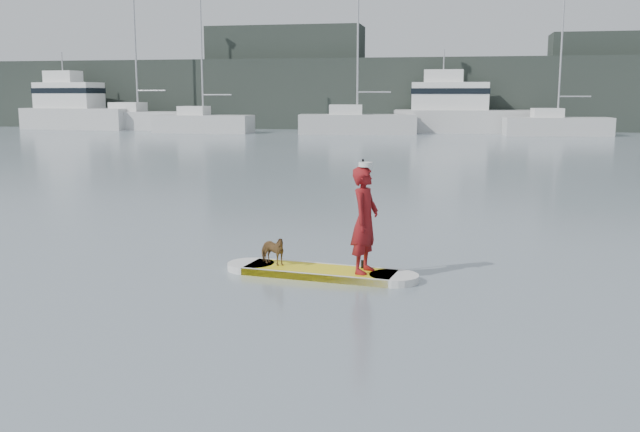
% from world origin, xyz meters
% --- Properties ---
extents(ground, '(140.00, 140.00, 0.00)m').
position_xyz_m(ground, '(0.00, 0.00, 0.00)').
color(ground, slate).
rests_on(ground, ground).
extents(paddleboard, '(3.28, 1.14, 0.12)m').
position_xyz_m(paddleboard, '(3.72, 1.11, 0.06)').
color(paddleboard, yellow).
rests_on(paddleboard, ground).
extents(paddler, '(0.54, 0.70, 1.71)m').
position_xyz_m(paddler, '(4.47, 1.01, 0.98)').
color(paddler, maroon).
rests_on(paddler, paddleboard).
extents(white_cap, '(0.22, 0.22, 0.07)m').
position_xyz_m(white_cap, '(4.47, 1.01, 1.87)').
color(white_cap, silver).
rests_on(white_cap, paddler).
extents(dog, '(0.64, 0.51, 0.49)m').
position_xyz_m(dog, '(2.87, 1.23, 0.37)').
color(dog, brown).
rests_on(dog, paddleboard).
extents(paddle, '(0.10, 0.30, 2.00)m').
position_xyz_m(paddle, '(4.44, 1.26, 0.80)').
color(paddle, black).
rests_on(paddle, ground).
extents(sailboat_b, '(9.62, 3.45, 14.06)m').
position_xyz_m(sailboat_b, '(-21.31, 46.99, 0.98)').
color(sailboat_b, silver).
rests_on(sailboat_b, ground).
extents(sailboat_c, '(7.71, 2.69, 11.00)m').
position_xyz_m(sailboat_c, '(-14.10, 43.37, 0.81)').
color(sailboat_c, silver).
rests_on(sailboat_c, ground).
extents(sailboat_d, '(9.13, 4.05, 12.99)m').
position_xyz_m(sailboat_d, '(-2.00, 43.95, 0.93)').
color(sailboat_d, silver).
rests_on(sailboat_d, ground).
extents(sailboat_e, '(7.74, 3.14, 10.94)m').
position_xyz_m(sailboat_e, '(12.68, 44.62, 0.78)').
color(sailboat_e, silver).
rests_on(sailboat_e, ground).
extents(motor_yacht_a, '(10.89, 3.81, 6.45)m').
position_xyz_m(motor_yacht_a, '(5.48, 47.75, 1.81)').
color(motor_yacht_a, silver).
rests_on(motor_yacht_a, ground).
extents(motor_yacht_b, '(10.30, 4.50, 6.58)m').
position_xyz_m(motor_yacht_b, '(-27.16, 47.09, 1.85)').
color(motor_yacht_b, silver).
rests_on(motor_yacht_b, ground).
extents(shore_mass, '(90.00, 6.00, 6.00)m').
position_xyz_m(shore_mass, '(0.00, 53.00, 3.00)').
color(shore_mass, black).
rests_on(shore_mass, ground).
extents(shore_building_west, '(14.00, 4.00, 9.00)m').
position_xyz_m(shore_building_west, '(-10.00, 54.00, 4.50)').
color(shore_building_west, black).
rests_on(shore_building_west, ground).
extents(shore_building_east, '(10.00, 4.00, 8.00)m').
position_xyz_m(shore_building_east, '(18.00, 54.00, 4.00)').
color(shore_building_east, black).
rests_on(shore_building_east, ground).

